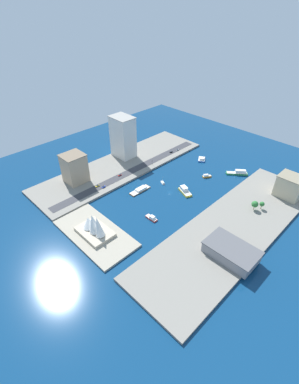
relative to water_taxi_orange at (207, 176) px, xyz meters
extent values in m
plane|color=navy|center=(10.17, 57.23, -1.57)|extent=(440.00, 440.00, 0.00)
cube|color=gray|center=(-73.14, 57.23, -0.33)|extent=(70.00, 240.00, 2.49)
cube|color=gray|center=(93.47, 57.23, -0.33)|extent=(70.00, 240.00, 2.49)
cube|color=#A89E89|center=(14.64, 157.14, -0.57)|extent=(83.65, 41.62, 2.00)
cube|color=#38383D|center=(73.13, 57.23, 0.99)|extent=(11.52, 228.00, 0.15)
cube|color=orange|center=(-0.12, -0.20, -0.65)|extent=(8.69, 11.15, 1.85)
cone|color=orange|center=(-3.08, -5.25, -0.65)|extent=(2.28, 2.28, 1.66)
cube|color=white|center=(0.63, 1.08, 1.36)|extent=(5.46, 6.53, 2.18)
cube|color=beige|center=(-0.12, -0.20, 0.32)|extent=(8.34, 10.71, 0.10)
cube|color=blue|center=(30.41, -30.80, -0.64)|extent=(14.94, 16.51, 1.86)
cone|color=blue|center=(34.49, -37.11, -0.64)|extent=(2.32, 2.32, 1.67)
cube|color=white|center=(29.73, -29.75, 1.54)|extent=(8.33, 8.84, 2.51)
cube|color=beige|center=(30.41, -30.80, 0.34)|extent=(14.34, 15.85, 0.10)
cube|color=white|center=(29.04, 48.74, -0.93)|extent=(7.94, 6.00, 1.29)
cone|color=white|center=(32.64, 46.95, -0.93)|extent=(1.56, 1.56, 1.16)
cube|color=white|center=(28.23, 49.14, 0.32)|extent=(4.57, 3.77, 1.19)
cube|color=beige|center=(29.04, 48.74, -0.23)|extent=(7.62, 5.76, 0.10)
cylinder|color=silver|center=(29.37, 48.57, 4.04)|extent=(0.24, 0.24, 8.64)
cube|color=red|center=(-7.02, 103.93, -0.76)|extent=(13.14, 4.97, 1.64)
cone|color=red|center=(-0.03, 103.99, -0.76)|extent=(1.48, 1.48, 1.47)
cube|color=white|center=(-8.35, 103.92, 1.33)|extent=(5.03, 3.97, 2.54)
cube|color=beige|center=(-7.02, 103.93, 0.11)|extent=(12.61, 4.78, 0.10)
cube|color=yellow|center=(-2.45, 44.94, -0.44)|extent=(20.27, 14.09, 2.27)
cone|color=yellow|center=(-11.74, 48.56, -0.44)|extent=(2.65, 2.65, 2.05)
cube|color=white|center=(0.54, 43.77, 2.72)|extent=(10.23, 8.92, 4.04)
cube|color=beige|center=(-2.45, 44.94, 0.75)|extent=(19.46, 13.53, 0.10)
cube|color=brown|center=(36.67, 78.88, -0.98)|extent=(8.23, 26.73, 1.18)
cone|color=brown|center=(36.80, 92.52, -0.98)|extent=(1.08, 1.08, 1.07)
cube|color=white|center=(36.65, 77.36, 0.68)|extent=(6.30, 13.10, 2.14)
cube|color=beige|center=(36.67, 78.88, -0.34)|extent=(7.90, 25.66, 0.10)
cube|color=#2D8C4C|center=(-22.63, -32.58, -0.45)|extent=(23.85, 21.39, 2.24)
cone|color=#2D8C4C|center=(-12.22, -23.85, -0.45)|extent=(2.84, 2.84, 2.01)
cube|color=white|center=(-25.73, -35.18, 2.66)|extent=(12.60, 11.59, 3.98)
cube|color=beige|center=(-22.63, -32.58, 0.71)|extent=(22.89, 20.53, 0.10)
cube|color=silver|center=(111.66, 38.69, 28.16)|extent=(29.76, 22.24, 54.48)
cube|color=#9D9992|center=(111.66, 38.69, 55.80)|extent=(30.95, 23.13, 0.80)
cube|color=gray|center=(-90.17, 91.65, 5.78)|extent=(42.46, 26.47, 9.72)
cube|color=#59595C|center=(-90.17, 91.65, 11.04)|extent=(44.15, 27.53, 0.80)
cube|color=tan|center=(102.63, 120.66, 17.90)|extent=(22.98, 23.96, 33.96)
cube|color=#7C6B55|center=(102.63, 120.66, 35.28)|extent=(23.90, 24.91, 0.80)
cube|color=#C6B793|center=(-87.15, -28.49, 12.90)|extent=(25.79, 21.28, 23.98)
cube|color=gray|center=(-87.15, -28.49, 25.29)|extent=(26.83, 22.13, 0.80)
cylinder|color=black|center=(72.12, -15.77, 1.39)|extent=(0.28, 0.65, 0.64)
cylinder|color=black|center=(70.37, -15.69, 1.39)|extent=(0.28, 0.65, 0.64)
cylinder|color=black|center=(72.28, -12.48, 1.39)|extent=(0.28, 0.65, 0.64)
cylinder|color=black|center=(70.53, -12.40, 1.39)|extent=(0.28, 0.65, 0.64)
cube|color=black|center=(71.33, -14.09, 1.70)|extent=(2.18, 4.80, 0.84)
cube|color=#262D38|center=(71.34, -13.85, 2.35)|extent=(1.84, 2.72, 0.46)
cylinder|color=black|center=(74.27, 112.06, 1.39)|extent=(0.25, 0.64, 0.64)
cylinder|color=black|center=(76.02, 112.06, 1.39)|extent=(0.25, 0.64, 0.64)
cylinder|color=black|center=(74.26, 108.68, 1.39)|extent=(0.25, 0.64, 0.64)
cylinder|color=black|center=(76.02, 108.68, 1.39)|extent=(0.25, 0.64, 0.64)
cube|color=yellow|center=(75.14, 110.37, 1.70)|extent=(1.96, 4.82, 0.84)
cube|color=#262D38|center=(75.14, 110.13, 2.35)|extent=(1.73, 2.70, 0.45)
cylinder|color=black|center=(74.29, 78.40, 1.39)|extent=(0.26, 0.64, 0.64)
cylinder|color=black|center=(75.84, 78.39, 1.39)|extent=(0.26, 0.64, 0.64)
cylinder|color=black|center=(74.25, 75.09, 1.39)|extent=(0.26, 0.64, 0.64)
cylinder|color=black|center=(75.80, 75.07, 1.39)|extent=(0.26, 0.64, 0.64)
cube|color=red|center=(75.04, 76.74, 1.64)|extent=(1.81, 4.76, 0.70)
cube|color=#262D38|center=(75.04, 76.50, 2.28)|extent=(1.57, 2.67, 0.59)
cylinder|color=black|center=(69.55, 104.87, 1.39)|extent=(0.28, 0.65, 0.64)
cylinder|color=black|center=(67.77, 104.78, 1.39)|extent=(0.28, 0.65, 0.64)
cylinder|color=black|center=(69.41, 107.91, 1.39)|extent=(0.28, 0.65, 0.64)
cylinder|color=black|center=(67.62, 107.82, 1.39)|extent=(0.28, 0.65, 0.64)
cube|color=blue|center=(68.59, 106.34, 1.72)|extent=(2.19, 4.44, 0.88)
cube|color=#262D38|center=(68.58, 106.56, 2.46)|extent=(1.86, 2.52, 0.60)
cylinder|color=black|center=(70.20, -27.17, 1.39)|extent=(0.26, 0.64, 0.64)
cylinder|color=black|center=(68.63, -27.19, 1.39)|extent=(0.26, 0.64, 0.64)
cylinder|color=black|center=(70.14, -23.70, 1.39)|extent=(0.26, 0.64, 0.64)
cylinder|color=black|center=(68.57, -23.73, 1.39)|extent=(0.26, 0.64, 0.64)
cube|color=white|center=(69.38, -25.45, 1.69)|extent=(1.86, 4.98, 0.81)
cube|color=#262D38|center=(69.38, -25.20, 2.40)|extent=(1.61, 2.80, 0.61)
cylinder|color=black|center=(65.98, 29.23, 3.67)|extent=(0.18, 0.18, 5.50)
cube|color=black|center=(65.98, 29.23, 6.92)|extent=(0.36, 0.36, 1.00)
sphere|color=red|center=(65.98, 29.23, 7.27)|extent=(0.24, 0.24, 0.24)
sphere|color=yellow|center=(65.98, 29.23, 6.92)|extent=(0.24, 0.24, 0.24)
sphere|color=green|center=(65.98, 29.23, 6.57)|extent=(0.24, 0.24, 0.24)
cube|color=#BCAD93|center=(14.64, 157.14, 1.93)|extent=(35.23, 23.93, 3.00)
cone|color=white|center=(6.93, 157.14, 13.36)|extent=(11.45, 8.81, 20.88)
cone|color=white|center=(14.64, 157.14, 12.18)|extent=(14.43, 11.48, 19.27)
cone|color=white|center=(23.16, 157.14, 8.36)|extent=(15.39, 13.75, 12.34)
cylinder|color=brown|center=(-77.92, 13.47, 2.94)|extent=(0.50, 0.50, 4.05)
sphere|color=#2D7233|center=(-77.92, 13.47, 6.97)|extent=(5.00, 5.00, 5.00)
cylinder|color=brown|center=(-73.25, 20.01, 2.98)|extent=(0.50, 0.50, 4.12)
sphere|color=#2D7233|center=(-73.25, 20.01, 7.76)|extent=(6.82, 6.82, 6.82)
camera|label=1|loc=(-154.40, 252.45, 182.11)|focal=25.72mm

